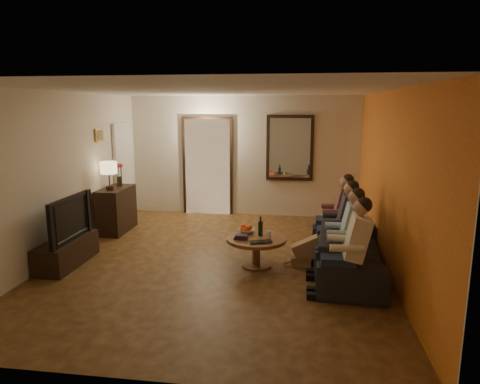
# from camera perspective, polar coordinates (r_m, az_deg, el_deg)

# --- Properties ---
(floor) EXTENTS (5.00, 6.00, 0.01)m
(floor) POSITION_cam_1_polar(r_m,az_deg,el_deg) (6.75, -2.91, -9.20)
(floor) COLOR #402311
(floor) RESTS_ON ground
(ceiling) EXTENTS (5.00, 6.00, 0.01)m
(ceiling) POSITION_cam_1_polar(r_m,az_deg,el_deg) (6.33, -3.15, 13.43)
(ceiling) COLOR white
(ceiling) RESTS_ON back_wall
(back_wall) EXTENTS (5.00, 0.02, 2.60)m
(back_wall) POSITION_cam_1_polar(r_m,az_deg,el_deg) (9.35, 0.48, 4.78)
(back_wall) COLOR beige
(back_wall) RESTS_ON floor
(front_wall) EXTENTS (5.00, 0.02, 2.60)m
(front_wall) POSITION_cam_1_polar(r_m,az_deg,el_deg) (3.59, -12.22, -6.21)
(front_wall) COLOR beige
(front_wall) RESTS_ON floor
(left_wall) EXTENTS (0.02, 6.00, 2.60)m
(left_wall) POSITION_cam_1_polar(r_m,az_deg,el_deg) (7.31, -22.65, 2.06)
(left_wall) COLOR beige
(left_wall) RESTS_ON floor
(right_wall) EXTENTS (0.02, 6.00, 2.60)m
(right_wall) POSITION_cam_1_polar(r_m,az_deg,el_deg) (6.43, 19.42, 1.13)
(right_wall) COLOR beige
(right_wall) RESTS_ON floor
(orange_accent) EXTENTS (0.01, 6.00, 2.60)m
(orange_accent) POSITION_cam_1_polar(r_m,az_deg,el_deg) (6.43, 19.33, 1.13)
(orange_accent) COLOR orange
(orange_accent) RESTS_ON right_wall
(kitchen_doorway) EXTENTS (1.00, 0.06, 2.10)m
(kitchen_doorway) POSITION_cam_1_polar(r_m,az_deg,el_deg) (9.50, -4.34, 3.33)
(kitchen_doorway) COLOR #FFE0A5
(kitchen_doorway) RESTS_ON floor
(door_trim) EXTENTS (1.12, 0.04, 2.22)m
(door_trim) POSITION_cam_1_polar(r_m,az_deg,el_deg) (9.49, -4.35, 3.32)
(door_trim) COLOR black
(door_trim) RESTS_ON floor
(fridge_glimpse) EXTENTS (0.45, 0.03, 1.70)m
(fridge_glimpse) POSITION_cam_1_polar(r_m,az_deg,el_deg) (9.47, -2.84, 2.41)
(fridge_glimpse) COLOR silver
(fridge_glimpse) RESTS_ON floor
(mirror_frame) EXTENTS (1.00, 0.05, 1.40)m
(mirror_frame) POSITION_cam_1_polar(r_m,az_deg,el_deg) (9.21, 6.66, 5.85)
(mirror_frame) COLOR black
(mirror_frame) RESTS_ON back_wall
(mirror_glass) EXTENTS (0.86, 0.02, 1.26)m
(mirror_glass) POSITION_cam_1_polar(r_m,az_deg,el_deg) (9.18, 6.66, 5.84)
(mirror_glass) COLOR white
(mirror_glass) RESTS_ON back_wall
(white_door) EXTENTS (0.06, 0.85, 2.04)m
(white_door) POSITION_cam_1_polar(r_m,az_deg,el_deg) (9.36, -15.22, 2.66)
(white_door) COLOR white
(white_door) RESTS_ON floor
(framed_art) EXTENTS (0.03, 0.28, 0.24)m
(framed_art) POSITION_cam_1_polar(r_m,az_deg,el_deg) (8.38, -18.26, 7.23)
(framed_art) COLOR #B28C33
(framed_art) RESTS_ON left_wall
(art_canvas) EXTENTS (0.01, 0.22, 0.18)m
(art_canvas) POSITION_cam_1_polar(r_m,az_deg,el_deg) (8.37, -18.17, 7.23)
(art_canvas) COLOR brown
(art_canvas) RESTS_ON left_wall
(dresser) EXTENTS (0.45, 0.95, 0.85)m
(dresser) POSITION_cam_1_polar(r_m,az_deg,el_deg) (8.54, -16.17, -2.27)
(dresser) COLOR black
(dresser) RESTS_ON floor
(table_lamp) EXTENTS (0.30, 0.30, 0.54)m
(table_lamp) POSITION_cam_1_polar(r_m,az_deg,el_deg) (8.22, -17.06, 2.09)
(table_lamp) COLOR beige
(table_lamp) RESTS_ON dresser
(flower_vase) EXTENTS (0.14, 0.14, 0.44)m
(flower_vase) POSITION_cam_1_polar(r_m,az_deg,el_deg) (8.62, -15.82, 2.23)
(flower_vase) COLOR red
(flower_vase) RESTS_ON dresser
(tv_stand) EXTENTS (0.45, 1.19, 0.40)m
(tv_stand) POSITION_cam_1_polar(r_m,az_deg,el_deg) (7.06, -22.08, -7.42)
(tv_stand) COLOR black
(tv_stand) RESTS_ON floor
(tv) EXTENTS (1.17, 0.15, 0.67)m
(tv) POSITION_cam_1_polar(r_m,az_deg,el_deg) (6.91, -22.40, -3.22)
(tv) COLOR black
(tv) RESTS_ON tv_stand
(sofa) EXTENTS (2.30, 1.05, 0.65)m
(sofa) POSITION_cam_1_polar(r_m,az_deg,el_deg) (6.43, 14.51, -7.56)
(sofa) COLOR black
(sofa) RESTS_ON floor
(person_a) EXTENTS (0.60, 0.40, 1.20)m
(person_a) POSITION_cam_1_polar(r_m,az_deg,el_deg) (5.48, 14.64, -7.86)
(person_a) COLOR tan
(person_a) RESTS_ON sofa
(person_b) EXTENTS (0.60, 0.40, 1.20)m
(person_b) POSITION_cam_1_polar(r_m,az_deg,el_deg) (6.05, 14.00, -6.00)
(person_b) COLOR tan
(person_b) RESTS_ON sofa
(person_c) EXTENTS (0.60, 0.40, 1.20)m
(person_c) POSITION_cam_1_polar(r_m,az_deg,el_deg) (6.62, 13.48, -4.47)
(person_c) COLOR tan
(person_c) RESTS_ON sofa
(person_d) EXTENTS (0.60, 0.40, 1.20)m
(person_d) POSITION_cam_1_polar(r_m,az_deg,el_deg) (7.20, 13.04, -3.18)
(person_d) COLOR tan
(person_d) RESTS_ON sofa
(dog) EXTENTS (0.58, 0.29, 0.56)m
(dog) POSITION_cam_1_polar(r_m,az_deg,el_deg) (6.55, 9.00, -7.39)
(dog) COLOR #A86F4D
(dog) RESTS_ON floor
(coffee_table) EXTENTS (1.13, 1.13, 0.45)m
(coffee_table) POSITION_cam_1_polar(r_m,az_deg,el_deg) (6.47, 2.19, -8.00)
(coffee_table) COLOR brown
(coffee_table) RESTS_ON floor
(bowl) EXTENTS (0.26, 0.26, 0.06)m
(bowl) POSITION_cam_1_polar(r_m,az_deg,el_deg) (6.62, 0.85, -5.21)
(bowl) COLOR white
(bowl) RESTS_ON coffee_table
(oranges) EXTENTS (0.20, 0.20, 0.08)m
(oranges) POSITION_cam_1_polar(r_m,az_deg,el_deg) (6.60, 0.85, -4.64)
(oranges) COLOR #E94813
(oranges) RESTS_ON bowl
(wine_bottle) EXTENTS (0.07, 0.07, 0.31)m
(wine_bottle) POSITION_cam_1_polar(r_m,az_deg,el_deg) (6.45, 2.75, -4.53)
(wine_bottle) COLOR black
(wine_bottle) RESTS_ON coffee_table
(wine_glass) EXTENTS (0.06, 0.06, 0.10)m
(wine_glass) POSITION_cam_1_polar(r_m,az_deg,el_deg) (6.42, 3.86, -5.60)
(wine_glass) COLOR silver
(wine_glass) RESTS_ON coffee_table
(book_stack) EXTENTS (0.20, 0.15, 0.07)m
(book_stack) POSITION_cam_1_polar(r_m,az_deg,el_deg) (6.32, 0.12, -5.98)
(book_stack) COLOR black
(book_stack) RESTS_ON coffee_table
(laptop) EXTENTS (0.38, 0.31, 0.03)m
(laptop) POSITION_cam_1_polar(r_m,az_deg,el_deg) (6.12, 2.88, -6.79)
(laptop) COLOR black
(laptop) RESTS_ON coffee_table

